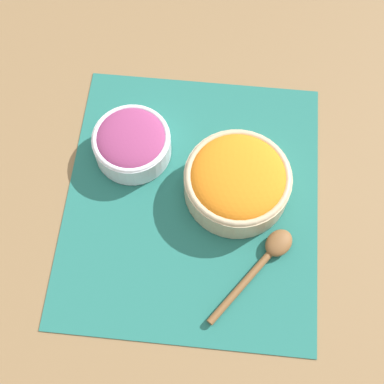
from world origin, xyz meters
The scene contains 5 objects.
ground_plane centered at (0.00, 0.00, 0.00)m, with size 3.00×3.00×0.00m, color olive.
placemat centered at (0.00, 0.00, 0.00)m, with size 0.49×0.43×0.00m.
carrot_bowl centered at (0.02, -0.07, 0.04)m, with size 0.18×0.18×0.08m.
onion_bowl centered at (0.08, 0.11, 0.04)m, with size 0.14×0.14×0.06m.
wooden_spoon centered at (-0.09, -0.13, 0.01)m, with size 0.18×0.14×0.02m.
Camera 1 is at (-0.36, -0.04, 0.85)m, focal length 50.00 mm.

